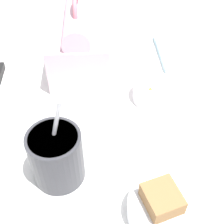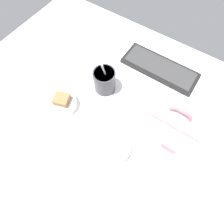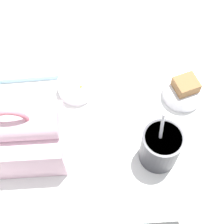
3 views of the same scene
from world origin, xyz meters
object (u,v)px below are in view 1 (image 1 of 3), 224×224
(lunch_bag, at_px, (79,45))
(bento_bowl_snacks, at_px, (155,91))
(chopstick_case, at_px, (165,57))
(soup_cup, at_px, (57,156))
(bento_bowl_sandwich, at_px, (160,207))

(lunch_bag, height_order, bento_bowl_snacks, lunch_bag)
(bento_bowl_snacks, height_order, chopstick_case, bento_bowl_snacks)
(soup_cup, distance_m, chopstick_case, 0.43)
(lunch_bag, relative_size, chopstick_case, 0.96)
(bento_bowl_snacks, bearing_deg, lunch_bag, 54.46)
(lunch_bag, relative_size, soup_cup, 1.11)
(soup_cup, distance_m, bento_bowl_sandwich, 0.19)
(lunch_bag, xyz_separation_m, chopstick_case, (0.03, -0.22, -0.06))
(chopstick_case, bearing_deg, soup_cup, 143.41)
(bento_bowl_sandwich, height_order, chopstick_case, bento_bowl_sandwich)
(soup_cup, relative_size, chopstick_case, 0.86)
(soup_cup, xyz_separation_m, chopstick_case, (0.34, -0.25, -0.05))
(soup_cup, xyz_separation_m, bento_bowl_snacks, (0.19, -0.20, -0.03))
(bento_bowl_snacks, bearing_deg, bento_bowl_sandwich, 172.70)
(bento_bowl_sandwich, relative_size, chopstick_case, 0.52)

